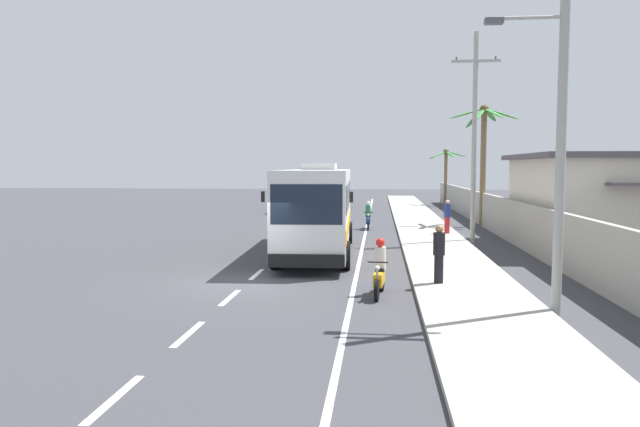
{
  "coord_description": "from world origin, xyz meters",
  "views": [
    {
      "loc": [
        4.15,
        -17.81,
        3.66
      ],
      "look_at": [
        1.66,
        6.77,
        1.7
      ],
      "focal_mm": 32.89,
      "sensor_mm": 36.0,
      "label": 1
    }
  ],
  "objects_px": {
    "pedestrian_near_kerb": "(439,253)",
    "pedestrian_midwalk": "(447,216)",
    "coach_bus_foreground": "(318,207)",
    "palm_nearest": "(484,143)",
    "coach_bus_far_lane": "(312,188)",
    "utility_pole_mid": "(474,134)",
    "motorcycle_trailing": "(380,272)",
    "motorcycle_beside_bus": "(368,218)",
    "utility_pole_nearest": "(560,103)",
    "palm_second": "(446,165)"
  },
  "relations": [
    {
      "from": "motorcycle_trailing",
      "to": "pedestrian_midwalk",
      "type": "relative_size",
      "value": 1.1
    },
    {
      "from": "utility_pole_nearest",
      "to": "coach_bus_far_lane",
      "type": "bearing_deg",
      "value": 105.75
    },
    {
      "from": "coach_bus_far_lane",
      "to": "palm_second",
      "type": "distance_m",
      "value": 13.45
    },
    {
      "from": "pedestrian_near_kerb",
      "to": "utility_pole_mid",
      "type": "relative_size",
      "value": 0.18
    },
    {
      "from": "motorcycle_beside_bus",
      "to": "palm_second",
      "type": "bearing_deg",
      "value": 72.37
    },
    {
      "from": "palm_second",
      "to": "palm_nearest",
      "type": "bearing_deg",
      "value": -89.76
    },
    {
      "from": "motorcycle_beside_bus",
      "to": "utility_pole_mid",
      "type": "bearing_deg",
      "value": -47.57
    },
    {
      "from": "motorcycle_trailing",
      "to": "utility_pole_mid",
      "type": "bearing_deg",
      "value": 69.95
    },
    {
      "from": "palm_nearest",
      "to": "utility_pole_mid",
      "type": "bearing_deg",
      "value": -102.8
    },
    {
      "from": "utility_pole_mid",
      "to": "pedestrian_midwalk",
      "type": "bearing_deg",
      "value": 109.32
    },
    {
      "from": "coach_bus_foreground",
      "to": "utility_pole_nearest",
      "type": "height_order",
      "value": "utility_pole_nearest"
    },
    {
      "from": "utility_pole_mid",
      "to": "motorcycle_beside_bus",
      "type": "bearing_deg",
      "value": 132.43
    },
    {
      "from": "utility_pole_nearest",
      "to": "utility_pole_mid",
      "type": "xyz_separation_m",
      "value": [
        0.2,
        14.11,
        0.03
      ]
    },
    {
      "from": "pedestrian_near_kerb",
      "to": "palm_second",
      "type": "height_order",
      "value": "palm_second"
    },
    {
      "from": "coach_bus_far_lane",
      "to": "palm_nearest",
      "type": "distance_m",
      "value": 18.76
    },
    {
      "from": "pedestrian_near_kerb",
      "to": "utility_pole_mid",
      "type": "distance_m",
      "value": 12.12
    },
    {
      "from": "motorcycle_trailing",
      "to": "coach_bus_foreground",
      "type": "bearing_deg",
      "value": 108.02
    },
    {
      "from": "pedestrian_near_kerb",
      "to": "palm_second",
      "type": "relative_size",
      "value": 0.33
    },
    {
      "from": "pedestrian_near_kerb",
      "to": "utility_pole_mid",
      "type": "bearing_deg",
      "value": -105.47
    },
    {
      "from": "coach_bus_far_lane",
      "to": "motorcycle_trailing",
      "type": "bearing_deg",
      "value": -80.29
    },
    {
      "from": "motorcycle_trailing",
      "to": "utility_pole_nearest",
      "type": "height_order",
      "value": "utility_pole_nearest"
    },
    {
      "from": "coach_bus_far_lane",
      "to": "palm_nearest",
      "type": "xyz_separation_m",
      "value": [
        12.19,
        -13.88,
        3.23
      ]
    },
    {
      "from": "utility_pole_mid",
      "to": "palm_second",
      "type": "height_order",
      "value": "utility_pole_mid"
    },
    {
      "from": "pedestrian_midwalk",
      "to": "palm_nearest",
      "type": "relative_size",
      "value": 0.24
    },
    {
      "from": "coach_bus_far_lane",
      "to": "pedestrian_midwalk",
      "type": "distance_m",
      "value": 21.5
    },
    {
      "from": "motorcycle_beside_bus",
      "to": "pedestrian_near_kerb",
      "type": "relative_size",
      "value": 1.11
    },
    {
      "from": "motorcycle_beside_bus",
      "to": "palm_second",
      "type": "relative_size",
      "value": 0.36
    },
    {
      "from": "coach_bus_foreground",
      "to": "pedestrian_near_kerb",
      "type": "bearing_deg",
      "value": -56.85
    },
    {
      "from": "motorcycle_beside_bus",
      "to": "utility_pole_mid",
      "type": "height_order",
      "value": "utility_pole_mid"
    },
    {
      "from": "coach_bus_foreground",
      "to": "palm_nearest",
      "type": "distance_m",
      "value": 15.57
    },
    {
      "from": "coach_bus_far_lane",
      "to": "utility_pole_mid",
      "type": "distance_m",
      "value": 24.48
    },
    {
      "from": "coach_bus_far_lane",
      "to": "pedestrian_midwalk",
      "type": "height_order",
      "value": "coach_bus_far_lane"
    },
    {
      "from": "utility_pole_mid",
      "to": "palm_second",
      "type": "distance_m",
      "value": 27.51
    },
    {
      "from": "palm_nearest",
      "to": "palm_second",
      "type": "relative_size",
      "value": 1.39
    },
    {
      "from": "coach_bus_foreground",
      "to": "coach_bus_far_lane",
      "type": "height_order",
      "value": "coach_bus_foreground"
    },
    {
      "from": "coach_bus_foreground",
      "to": "utility_pole_nearest",
      "type": "distance_m",
      "value": 12.4
    },
    {
      "from": "palm_nearest",
      "to": "palm_second",
      "type": "height_order",
      "value": "palm_nearest"
    },
    {
      "from": "motorcycle_beside_bus",
      "to": "utility_pole_mid",
      "type": "relative_size",
      "value": 0.19
    },
    {
      "from": "motorcycle_beside_bus",
      "to": "coach_bus_foreground",
      "type": "bearing_deg",
      "value": -101.0
    },
    {
      "from": "pedestrian_midwalk",
      "to": "motorcycle_beside_bus",
      "type": "bearing_deg",
      "value": 104.12
    },
    {
      "from": "pedestrian_near_kerb",
      "to": "pedestrian_midwalk",
      "type": "xyz_separation_m",
      "value": [
        1.8,
        13.68,
        0.0
      ]
    },
    {
      "from": "utility_pole_nearest",
      "to": "palm_nearest",
      "type": "bearing_deg",
      "value": 84.77
    },
    {
      "from": "coach_bus_foreground",
      "to": "palm_nearest",
      "type": "bearing_deg",
      "value": 54.14
    },
    {
      "from": "motorcycle_beside_bus",
      "to": "utility_pole_nearest",
      "type": "xyz_separation_m",
      "value": [
        4.97,
        -19.76,
        4.55
      ]
    },
    {
      "from": "pedestrian_midwalk",
      "to": "utility_pole_mid",
      "type": "bearing_deg",
      "value": -111.06
    },
    {
      "from": "motorcycle_trailing",
      "to": "palm_second",
      "type": "bearing_deg",
      "value": 81.07
    },
    {
      "from": "motorcycle_trailing",
      "to": "palm_nearest",
      "type": "xyz_separation_m",
      "value": [
        6.33,
        20.38,
        4.45
      ]
    },
    {
      "from": "motorcycle_trailing",
      "to": "palm_second",
      "type": "height_order",
      "value": "palm_second"
    },
    {
      "from": "coach_bus_foreground",
      "to": "motorcycle_beside_bus",
      "type": "distance_m",
      "value": 10.26
    },
    {
      "from": "coach_bus_foreground",
      "to": "utility_pole_mid",
      "type": "distance_m",
      "value": 8.94
    }
  ]
}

